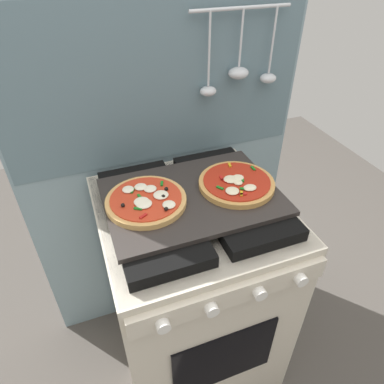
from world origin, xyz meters
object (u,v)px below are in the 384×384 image
object	(u,v)px
stove	(192,288)
baking_tray	(192,197)
pizza_left	(146,200)
pizza_right	(236,183)

from	to	relation	value
stove	baking_tray	xyz separation A→B (m)	(0.00, 0.00, 0.46)
stove	baking_tray	size ratio (longest dim) A/B	1.67
stove	pizza_left	bearing A→B (deg)	176.29
stove	baking_tray	world-z (taller)	baking_tray
pizza_right	baking_tray	bearing A→B (deg)	176.89
pizza_left	pizza_right	distance (m)	0.29
stove	pizza_right	distance (m)	0.50
baking_tray	stove	bearing A→B (deg)	-90.00
baking_tray	pizza_left	bearing A→B (deg)	176.93
pizza_left	pizza_right	size ratio (longest dim) A/B	1.00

